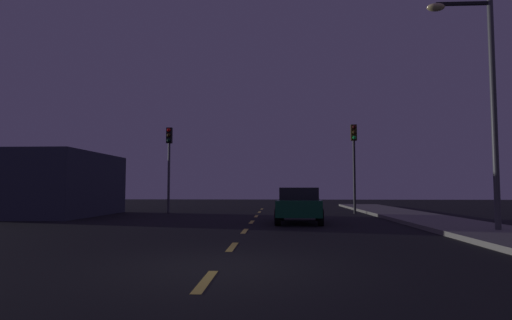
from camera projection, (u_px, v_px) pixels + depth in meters
name	position (u px, v px, depth m)	size (l,w,h in m)	color
ground_plane	(246.00, 229.00, 14.60)	(80.00, 80.00, 0.00)	black
sidewalk_curb_right	(470.00, 228.00, 14.22)	(3.00, 40.00, 0.15)	gray
lane_stripe_nearest	(206.00, 281.00, 6.43)	(0.16, 1.60, 0.01)	#EACC4C
lane_stripe_second	(232.00, 247.00, 10.21)	(0.16, 1.60, 0.01)	#EACC4C
lane_stripe_third	(245.00, 231.00, 14.00)	(0.16, 1.60, 0.01)	#EACC4C
lane_stripe_fourth	(252.00, 222.00, 17.79)	(0.16, 1.60, 0.01)	#EACC4C
lane_stripe_fifth	(256.00, 216.00, 21.57)	(0.16, 1.60, 0.01)	#EACC4C
lane_stripe_sixth	(259.00, 212.00, 25.36)	(0.16, 1.60, 0.01)	#EACC4C
lane_stripe_seventh	(262.00, 209.00, 29.15)	(0.16, 1.60, 0.01)	#EACC4C
traffic_signal_left	(169.00, 153.00, 24.41)	(0.32, 0.38, 4.90)	#4C4C51
traffic_signal_right	(354.00, 151.00, 23.88)	(0.32, 0.38, 5.00)	#2D2D30
car_stopped_ahead	(299.00, 205.00, 17.40)	(2.03, 3.97, 1.44)	#0F4C2D
street_lamp_right	(483.00, 91.00, 13.24)	(2.05, 0.36, 7.34)	#4C4C51
storefront_left	(57.00, 184.00, 21.98)	(4.56, 7.16, 3.22)	#333847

